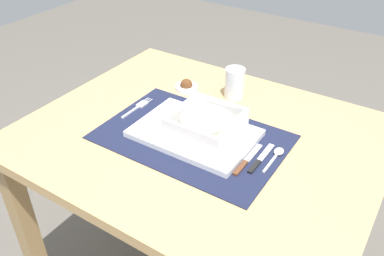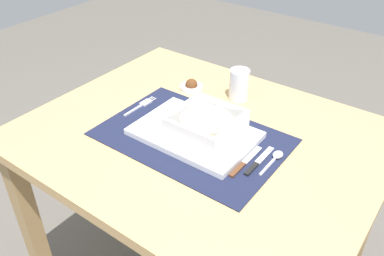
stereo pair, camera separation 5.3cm
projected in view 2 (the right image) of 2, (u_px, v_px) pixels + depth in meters
dining_table at (201, 163)px, 1.15m from camera, size 0.93×0.75×0.72m
placemat at (192, 137)px, 1.08m from camera, size 0.48×0.32×0.00m
serving_plate at (195, 133)px, 1.08m from camera, size 0.31×0.21×0.02m
porridge_bowl at (206, 125)px, 1.05m from camera, size 0.16×0.16×0.06m
fork at (142, 105)px, 1.21m from camera, size 0.02×0.13×0.00m
spoon at (276, 157)px, 1.00m from camera, size 0.02×0.11×0.01m
butter_knife at (258, 162)px, 0.98m from camera, size 0.01×0.13×0.01m
bread_knife at (244, 163)px, 0.98m from camera, size 0.01×0.14×0.01m
drinking_glass at (239, 86)px, 1.23m from camera, size 0.06×0.06×0.10m
condiment_saucer at (191, 86)px, 1.29m from camera, size 0.07×0.07×0.04m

